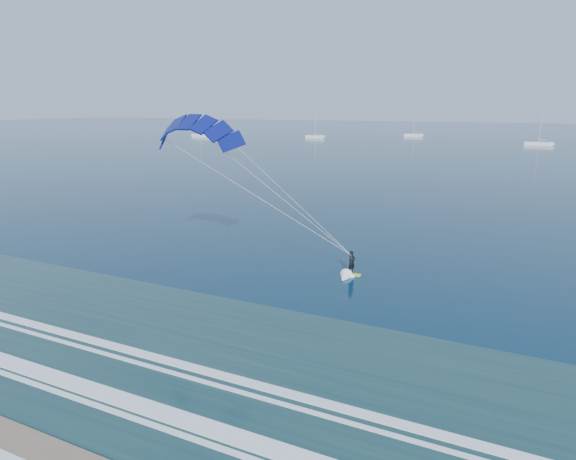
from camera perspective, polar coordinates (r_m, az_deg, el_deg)
The scene contains 5 objects.
kitesurfer_rig at distance 39.90m, azimuth -1.73°, elevation 4.35°, with size 15.95×9.97×14.13m.
sailboat_0 at distance 238.38m, azimuth -9.70°, elevation 10.34°, with size 8.07×2.40×11.07m.
sailboat_1 at distance 225.02m, azimuth 3.04°, elevation 10.33°, with size 8.20×2.40×11.33m.
sailboat_2 at distance 242.78m, azimuth 13.76°, elevation 10.21°, with size 8.14×2.40×11.05m.
sailboat_3 at distance 202.92m, azimuth 26.07°, elevation 8.62°, with size 9.13×2.40×12.61m.
Camera 1 is at (21.68, -10.56, 13.72)m, focal length 32.00 mm.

